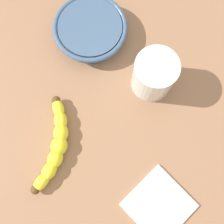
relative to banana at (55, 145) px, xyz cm
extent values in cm
cube|color=#8E6447|center=(-10.17, -16.81, -3.38)|extent=(120.00, 120.00, 3.00)
ellipsoid|color=yellow|center=(-2.46, 8.09, 0.00)|extent=(2.83, 4.47, 2.63)
ellipsoid|color=yellow|center=(-2.36, 5.20, 0.00)|extent=(3.49, 4.67, 3.01)
ellipsoid|color=yellow|center=(-1.79, 2.35, 0.00)|extent=(4.44, 5.11, 3.38)
ellipsoid|color=yellow|center=(-0.78, -0.36, 0.00)|extent=(5.25, 5.54, 3.76)
ellipsoid|color=yellow|center=(0.66, -2.88, 0.00)|extent=(5.25, 5.50, 3.38)
ellipsoid|color=yellow|center=(2.48, -5.14, 0.00)|extent=(5.18, 5.23, 3.01)
ellipsoid|color=yellow|center=(4.64, -7.07, 0.00)|extent=(5.06, 4.73, 2.63)
sphere|color=#513819|center=(-2.37, 10.05, 0.00)|extent=(2.07, 2.07, 2.07)
sphere|color=#513819|center=(6.20, -8.26, 0.00)|extent=(2.07, 2.07, 2.07)
cylinder|color=silver|center=(-9.08, -25.20, 3.51)|extent=(9.59, 9.59, 10.78)
cylinder|color=#976D9D|center=(-9.08, -25.20, 3.42)|extent=(9.09, 9.09, 10.11)
cylinder|color=#3D5675|center=(9.99, -26.89, 0.41)|extent=(15.32, 15.32, 4.57)
torus|color=#3D5675|center=(9.99, -26.89, 2.10)|extent=(17.85, 17.85, 1.20)
cube|color=white|center=(-26.15, -2.79, -1.58)|extent=(14.39, 14.44, 0.60)
camera|label=1|loc=(-14.19, -1.90, 64.32)|focal=46.21mm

